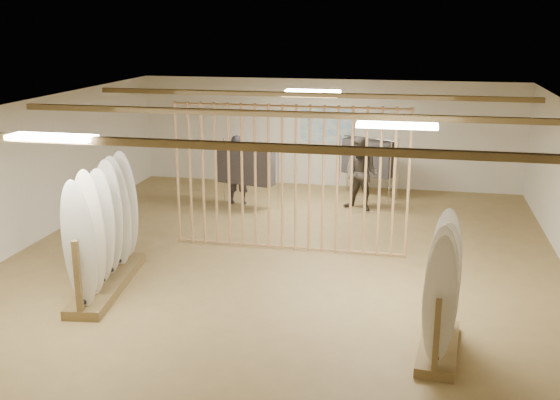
% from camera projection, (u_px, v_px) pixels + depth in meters
% --- Properties ---
extents(floor, '(12.00, 12.00, 0.00)m').
position_uv_depth(floor, '(280.00, 264.00, 11.84)').
color(floor, '#9F824D').
rests_on(floor, ground).
extents(ceiling, '(12.00, 12.00, 0.00)m').
position_uv_depth(ceiling, '(280.00, 109.00, 11.09)').
color(ceiling, gray).
rests_on(ceiling, ground).
extents(wall_back, '(12.00, 0.00, 12.00)m').
position_uv_depth(wall_back, '(327.00, 133.00, 17.12)').
color(wall_back, white).
rests_on(wall_back, ground).
extents(wall_front, '(12.00, 0.00, 12.00)m').
position_uv_depth(wall_front, '(140.00, 354.00, 5.80)').
color(wall_front, white).
rests_on(wall_front, ground).
extents(wall_left, '(0.00, 12.00, 12.00)m').
position_uv_depth(wall_left, '(24.00, 175.00, 12.46)').
color(wall_left, white).
rests_on(wall_left, ground).
extents(ceiling_slats, '(9.50, 6.12, 0.10)m').
position_uv_depth(ceiling_slats, '(280.00, 114.00, 11.11)').
color(ceiling_slats, olive).
rests_on(ceiling_slats, ground).
extents(light_panels, '(1.20, 0.35, 0.06)m').
position_uv_depth(light_panels, '(280.00, 113.00, 11.11)').
color(light_panels, white).
rests_on(light_panels, ground).
extents(bamboo_partition, '(4.45, 0.05, 2.78)m').
position_uv_depth(bamboo_partition, '(289.00, 179.00, 12.22)').
color(bamboo_partition, tan).
rests_on(bamboo_partition, ground).
extents(poster, '(1.40, 0.03, 0.90)m').
position_uv_depth(poster, '(327.00, 126.00, 17.05)').
color(poster, '#3881C7').
rests_on(poster, ground).
extents(rack_left, '(0.92, 2.61, 2.06)m').
position_uv_depth(rack_left, '(105.00, 247.00, 10.60)').
color(rack_left, olive).
rests_on(rack_left, floor).
extents(rack_right, '(0.63, 1.56, 1.77)m').
position_uv_depth(rack_right, '(441.00, 311.00, 8.53)').
color(rack_right, olive).
rests_on(rack_right, floor).
extents(clothing_rack_a, '(1.42, 0.68, 1.56)m').
position_uv_depth(clothing_rack_a, '(246.00, 165.00, 15.18)').
color(clothing_rack_a, silver).
rests_on(clothing_rack_a, floor).
extents(clothing_rack_b, '(1.34, 0.87, 1.52)m').
position_uv_depth(clothing_rack_b, '(368.00, 158.00, 16.12)').
color(clothing_rack_b, silver).
rests_on(clothing_rack_b, floor).
extents(shopper_a, '(0.71, 0.50, 1.89)m').
position_uv_depth(shopper_a, '(237.00, 165.00, 15.48)').
color(shopper_a, '#2C2A32').
rests_on(shopper_a, floor).
extents(shopper_b, '(1.13, 1.00, 1.94)m').
position_uv_depth(shopper_b, '(361.00, 169.00, 14.97)').
color(shopper_b, '#39332C').
rests_on(shopper_b, floor).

